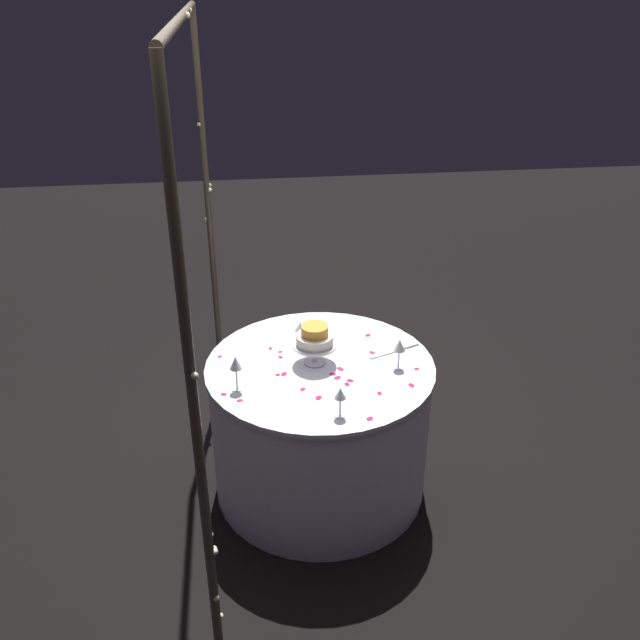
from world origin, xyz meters
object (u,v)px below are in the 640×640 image
wine_glass_2 (236,365)px  wine_glass_3 (301,328)px  main_table (320,426)px  tiered_cake (315,339)px  decorative_arch (199,223)px  wine_glass_1 (340,396)px  wine_glass_0 (399,347)px  cake_knife (398,350)px

wine_glass_2 → wine_glass_3: (0.38, -0.34, -0.03)m
main_table → tiered_cake: (0.02, 0.02, 0.52)m
tiered_cake → wine_glass_2: (-0.19, 0.39, -0.01)m
wine_glass_2 → wine_glass_3: wine_glass_2 is taller
decorative_arch → main_table: (0.00, -0.53, -1.14)m
main_table → wine_glass_1: wine_glass_1 is taller
wine_glass_2 → wine_glass_3: bearing=-41.8°
decorative_arch → wine_glass_1: size_ratio=16.36×
tiered_cake → wine_glass_2: bearing=115.8°
wine_glass_0 → wine_glass_1: bearing=136.2°
tiered_cake → wine_glass_3: tiered_cake is taller
wine_glass_1 → wine_glass_3: 0.65m
wine_glass_0 → cake_knife: wine_glass_0 is taller
main_table → wine_glass_1: 0.65m
wine_glass_0 → decorative_arch: bearing=85.3°
decorative_arch → wine_glass_0: decorative_arch is taller
tiered_cake → wine_glass_1: 0.46m
main_table → tiered_cake: size_ratio=5.19×
tiered_cake → wine_glass_3: size_ratio=1.63×
wine_glass_2 → main_table: bearing=-67.9°
wine_glass_1 → wine_glass_2: 0.52m
decorative_arch → cake_knife: 1.22m
main_table → wine_glass_0: bearing=-101.3°
main_table → wine_glass_1: bearing=-175.6°
decorative_arch → main_table: bearing=-90.0°
main_table → cake_knife: bearing=-78.0°
wine_glass_0 → wine_glass_1: 0.50m
decorative_arch → wine_glass_2: 0.66m
wine_glass_1 → cake_knife: 0.65m
wine_glass_2 → cake_knife: (0.25, -0.82, -0.13)m
cake_knife → main_table: bearing=102.0°
wine_glass_1 → cake_knife: wine_glass_1 is taller
cake_knife → decorative_arch: bearing=95.3°
decorative_arch → wine_glass_1: decorative_arch is taller
wine_glass_2 → wine_glass_0: bearing=-83.4°
decorative_arch → wine_glass_0: 1.12m
decorative_arch → wine_glass_3: size_ratio=17.45×
decorative_arch → wine_glass_1: (-0.43, -0.57, -0.66)m
tiered_cake → cake_knife: 0.46m
main_table → wine_glass_2: 0.68m
decorative_arch → wine_glass_0: (-0.08, -0.91, -0.64)m
tiered_cake → main_table: bearing=-131.2°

